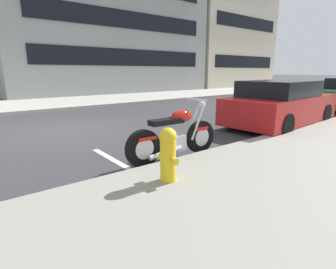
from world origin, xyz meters
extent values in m
plane|color=#333335|center=(0.00, 0.00, 0.00)|extent=(260.00, 260.00, 0.00)
cube|color=#ADA89E|center=(12.00, 6.50, 0.07)|extent=(120.00, 5.00, 0.14)
cube|color=silver|center=(0.00, -3.40, 0.00)|extent=(0.12, 2.20, 0.01)
cylinder|color=black|center=(1.64, -3.83, 0.33)|extent=(0.67, 0.12, 0.67)
cylinder|color=silver|center=(1.64, -3.83, 0.33)|extent=(0.37, 0.12, 0.37)
cylinder|color=black|center=(0.26, -3.82, 0.33)|extent=(0.67, 0.12, 0.67)
cylinder|color=silver|center=(0.26, -3.82, 0.33)|extent=(0.37, 0.12, 0.37)
cube|color=silver|center=(0.95, -3.83, 0.32)|extent=(0.40, 0.26, 0.30)
cube|color=black|center=(0.77, -3.83, 0.75)|extent=(0.68, 0.23, 0.10)
ellipsoid|color=#B7190F|center=(1.13, -3.83, 0.81)|extent=(0.48, 0.24, 0.24)
cube|color=#B7190F|center=(0.31, -3.82, 0.52)|extent=(0.36, 0.18, 0.06)
cube|color=#B7190F|center=(1.62, -3.83, 0.52)|extent=(0.32, 0.16, 0.06)
cylinder|color=silver|center=(1.49, -3.76, 0.65)|extent=(0.34, 0.05, 0.65)
cylinder|color=silver|center=(1.49, -3.90, 0.65)|extent=(0.34, 0.05, 0.65)
cylinder|color=silver|center=(1.46, -3.83, 1.11)|extent=(0.04, 0.62, 0.04)
sphere|color=silver|center=(1.66, -3.83, 0.99)|extent=(0.15, 0.15, 0.15)
cylinder|color=silver|center=(0.65, -3.97, 0.22)|extent=(0.71, 0.10, 0.16)
cube|color=#AD1919|center=(5.59, -3.34, 0.54)|extent=(4.30, 2.02, 0.75)
cube|color=black|center=(5.37, -3.35, 1.14)|extent=(2.44, 1.75, 0.46)
cylinder|color=black|center=(6.92, -2.46, 0.31)|extent=(0.63, 0.26, 0.62)
cylinder|color=black|center=(7.03, -4.03, 0.31)|extent=(0.63, 0.26, 0.62)
cylinder|color=black|center=(4.16, -2.65, 0.31)|extent=(0.63, 0.26, 0.62)
cylinder|color=black|center=(4.27, -4.22, 0.31)|extent=(0.63, 0.26, 0.62)
cylinder|color=black|center=(9.80, -2.62, 0.31)|extent=(0.63, 0.26, 0.62)
cylinder|color=gold|center=(0.03, -4.82, 0.43)|extent=(0.22, 0.22, 0.58)
sphere|color=gold|center=(0.03, -4.82, 0.78)|extent=(0.24, 0.24, 0.24)
cylinder|color=gold|center=(0.03, -4.68, 0.46)|extent=(0.10, 0.08, 0.10)
cylinder|color=gold|center=(0.03, -4.96, 0.46)|extent=(0.10, 0.08, 0.10)
cube|color=#939993|center=(7.21, 13.82, 5.81)|extent=(14.85, 10.03, 11.62)
cube|color=black|center=(7.21, 8.77, 2.56)|extent=(12.48, 0.06, 1.10)
cube|color=black|center=(7.21, 8.77, 4.96)|extent=(12.48, 0.06, 1.10)
cube|color=beige|center=(20.12, 13.40, 5.75)|extent=(10.18, 9.20, 11.49)
cube|color=black|center=(20.12, 8.77, 2.53)|extent=(8.55, 0.06, 1.10)
cube|color=black|center=(20.12, 8.77, 6.09)|extent=(8.55, 0.06, 1.10)
camera|label=1|loc=(-2.10, -7.57, 1.64)|focal=28.23mm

